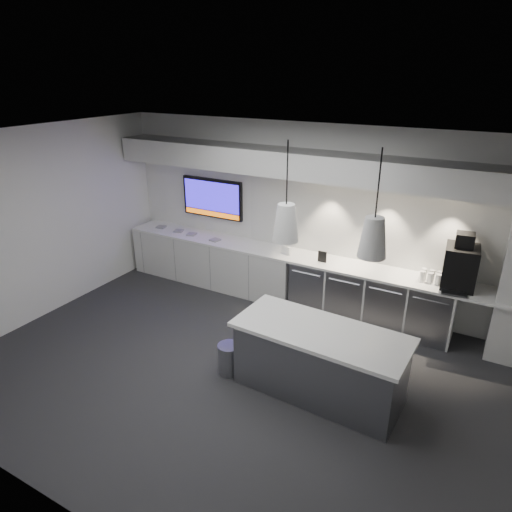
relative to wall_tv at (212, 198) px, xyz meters
The scene contains 26 objects.
floor 3.47m from the wall_tv, 52.18° to the right, with size 7.00×7.00×0.00m, color #28282A.
ceiling 3.42m from the wall_tv, 52.18° to the right, with size 7.00×7.00×0.00m, color black.
wall_back 1.90m from the wall_tv, ahead, with size 7.00×7.00×0.00m, color white.
wall_front 5.30m from the wall_tv, 68.99° to the right, with size 7.00×7.00×0.00m, color white.
wall_left 2.92m from the wall_tv, 123.17° to the right, with size 7.00×7.00×0.00m, color white.
back_counter 2.04m from the wall_tv, ahead, with size 6.80×0.65×0.04m, color white.
left_base_cabinets 1.17m from the wall_tv, 61.19° to the right, with size 3.30×0.63×0.86m, color silver.
fridge_unit_a 2.45m from the wall_tv, ahead, with size 0.60×0.61×0.85m, color gray.
fridge_unit_b 3.01m from the wall_tv, ahead, with size 0.60×0.61×0.85m, color gray.
fridge_unit_c 3.60m from the wall_tv, ahead, with size 0.60×0.61×0.85m, color gray.
fridge_unit_d 4.21m from the wall_tv, ahead, with size 0.60×0.61×0.85m, color gray.
backsplash 3.10m from the wall_tv, ahead, with size 4.60×0.03×1.30m, color silver.
soffit 2.09m from the wall_tv, ahead, with size 6.90×0.60×0.40m, color silver.
wall_tv is the anchor object (origin of this frame).
island 3.97m from the wall_tv, 36.50° to the right, with size 2.14×1.00×0.89m.
bin 3.39m from the wall_tv, 52.67° to the right, with size 0.30×0.30×0.42m, color gray.
coffee_machine 4.33m from the wall_tv, ahead, with size 0.48×0.65×0.80m.
sign_black 2.42m from the wall_tv, ahead, with size 0.14×0.02×0.18m, color black.
sign_white 1.80m from the wall_tv, 11.50° to the right, with size 0.18×0.02×0.14m, color white.
cup_cluster 4.02m from the wall_tv, ahead, with size 0.30×0.19×0.16m, color white, non-canonical shape.
tray_a 1.26m from the wall_tv, 165.30° to the right, with size 0.16×0.16×0.03m, color gray.
tray_b 0.93m from the wall_tv, 153.71° to the right, with size 0.16×0.16×0.03m, color gray.
tray_c 0.77m from the wall_tv, 129.54° to the right, with size 0.16×0.16×0.03m, color gray.
tray_d 0.80m from the wall_tv, 52.85° to the right, with size 0.16×0.16×0.03m, color gray.
pendant_left 3.48m from the wall_tv, 41.46° to the right, with size 0.30×0.30×1.13m.
pendant_right 4.27m from the wall_tv, 32.48° to the right, with size 0.30×0.30×1.13m.
Camera 1 is at (2.76, -4.27, 3.76)m, focal length 32.00 mm.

